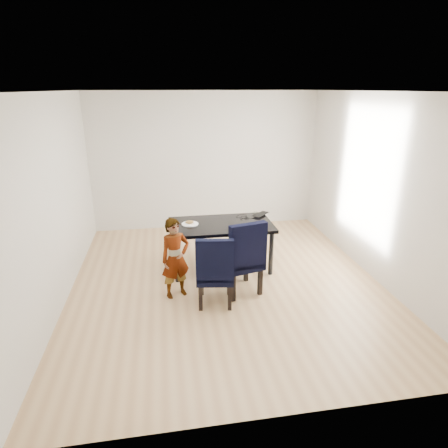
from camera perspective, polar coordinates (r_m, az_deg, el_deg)
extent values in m
cube|color=tan|center=(5.69, 0.33, -8.81)|extent=(4.50, 5.00, 0.01)
cube|color=white|center=(4.99, 0.40, 19.64)|extent=(4.50, 5.00, 0.01)
cube|color=silver|center=(7.59, -2.87, 9.46)|extent=(4.50, 0.01, 2.70)
cube|color=white|center=(2.90, 8.83, -8.78)|extent=(4.50, 0.01, 2.70)
cube|color=silver|center=(5.30, -24.49, 2.99)|extent=(0.01, 5.00, 2.70)
cube|color=white|center=(5.97, 22.30, 5.07)|extent=(0.01, 5.00, 2.70)
cube|color=black|center=(5.97, -0.47, -3.32)|extent=(1.60, 0.90, 0.75)
cube|color=black|center=(4.96, -1.37, -6.85)|extent=(0.54, 0.56, 0.99)
cube|color=black|center=(5.22, 2.50, -4.83)|extent=(0.64, 0.66, 1.09)
imported|color=orange|center=(5.13, -7.42, -5.20)|extent=(0.49, 0.41, 1.13)
cylinder|color=white|center=(5.81, -5.20, 0.01)|extent=(0.29, 0.29, 0.01)
ellipsoid|color=#A4773A|center=(5.80, -5.29, 0.30)|extent=(0.15, 0.10, 0.05)
imported|color=black|center=(6.25, 5.24, 1.52)|extent=(0.40, 0.40, 0.03)
torus|color=black|center=(6.05, 3.16, 0.82)|extent=(0.19, 0.19, 0.01)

